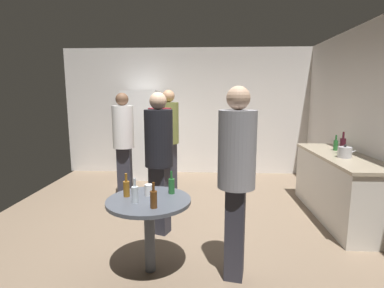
{
  "coord_description": "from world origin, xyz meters",
  "views": [
    {
      "loc": [
        0.42,
        -3.77,
        1.7
      ],
      "look_at": [
        0.23,
        0.09,
        1.06
      ],
      "focal_mm": 27.39,
      "sensor_mm": 36.0,
      "label": 1
    }
  ],
  "objects_px": {
    "refrigerator": "(142,135)",
    "beer_bottle_brown": "(154,199)",
    "beer_bottle_clear": "(135,194)",
    "person_in_gray_shirt": "(237,169)",
    "plastic_cup_white": "(149,190)",
    "person_in_black_shirt": "(159,153)",
    "person_in_maroon_shirt": "(160,143)",
    "person_in_olive_shirt": "(169,133)",
    "beer_bottle_green": "(172,185)",
    "beer_bottle_amber": "(126,188)",
    "kettle": "(345,152)",
    "foreground_table": "(149,210)",
    "beer_bottle_on_counter": "(336,145)",
    "wine_bottle_on_counter": "(343,146)",
    "person_in_white_shirt": "(123,138)"
  },
  "relations": [
    {
      "from": "refrigerator",
      "to": "kettle",
      "type": "bearing_deg",
      "value": -34.1
    },
    {
      "from": "beer_bottle_clear",
      "to": "person_in_black_shirt",
      "type": "xyz_separation_m",
      "value": [
        0.08,
        0.92,
        0.2
      ]
    },
    {
      "from": "beer_bottle_amber",
      "to": "person_in_maroon_shirt",
      "type": "bearing_deg",
      "value": 86.76
    },
    {
      "from": "plastic_cup_white",
      "to": "beer_bottle_brown",
      "type": "bearing_deg",
      "value": -71.52
    },
    {
      "from": "beer_bottle_on_counter",
      "to": "beer_bottle_clear",
      "type": "height_order",
      "value": "beer_bottle_on_counter"
    },
    {
      "from": "beer_bottle_green",
      "to": "beer_bottle_clear",
      "type": "relative_size",
      "value": 1.0
    },
    {
      "from": "refrigerator",
      "to": "person_in_olive_shirt",
      "type": "relative_size",
      "value": 1.0
    },
    {
      "from": "kettle",
      "to": "beer_bottle_amber",
      "type": "relative_size",
      "value": 1.06
    },
    {
      "from": "beer_bottle_brown",
      "to": "wine_bottle_on_counter",
      "type": "bearing_deg",
      "value": 35.74
    },
    {
      "from": "kettle",
      "to": "beer_bottle_on_counter",
      "type": "bearing_deg",
      "value": 79.2
    },
    {
      "from": "beer_bottle_on_counter",
      "to": "wine_bottle_on_counter",
      "type": "bearing_deg",
      "value": -94.59
    },
    {
      "from": "beer_bottle_on_counter",
      "to": "beer_bottle_brown",
      "type": "xyz_separation_m",
      "value": [
        -2.36,
        -1.95,
        -0.17
      ]
    },
    {
      "from": "kettle",
      "to": "person_in_maroon_shirt",
      "type": "height_order",
      "value": "person_in_maroon_shirt"
    },
    {
      "from": "beer_bottle_on_counter",
      "to": "beer_bottle_amber",
      "type": "distance_m",
      "value": 3.16
    },
    {
      "from": "wine_bottle_on_counter",
      "to": "beer_bottle_amber",
      "type": "height_order",
      "value": "wine_bottle_on_counter"
    },
    {
      "from": "beer_bottle_clear",
      "to": "person_in_gray_shirt",
      "type": "height_order",
      "value": "person_in_gray_shirt"
    },
    {
      "from": "beer_bottle_brown",
      "to": "plastic_cup_white",
      "type": "relative_size",
      "value": 2.09
    },
    {
      "from": "beer_bottle_clear",
      "to": "person_in_black_shirt",
      "type": "bearing_deg",
      "value": 85.27
    },
    {
      "from": "beer_bottle_amber",
      "to": "beer_bottle_clear",
      "type": "xyz_separation_m",
      "value": [
        0.12,
        -0.16,
        0.0
      ]
    },
    {
      "from": "wine_bottle_on_counter",
      "to": "beer_bottle_clear",
      "type": "distance_m",
      "value": 2.98
    },
    {
      "from": "refrigerator",
      "to": "person_in_maroon_shirt",
      "type": "relative_size",
      "value": 1.04
    },
    {
      "from": "beer_bottle_amber",
      "to": "person_in_olive_shirt",
      "type": "relative_size",
      "value": 0.13
    },
    {
      "from": "kettle",
      "to": "beer_bottle_clear",
      "type": "height_order",
      "value": "kettle"
    },
    {
      "from": "plastic_cup_white",
      "to": "person_in_black_shirt",
      "type": "height_order",
      "value": "person_in_black_shirt"
    },
    {
      "from": "plastic_cup_white",
      "to": "person_in_black_shirt",
      "type": "xyz_separation_m",
      "value": [
        -0.01,
        0.71,
        0.23
      ]
    },
    {
      "from": "refrigerator",
      "to": "beer_bottle_brown",
      "type": "relative_size",
      "value": 7.83
    },
    {
      "from": "person_in_olive_shirt",
      "to": "person_in_black_shirt",
      "type": "height_order",
      "value": "person_in_olive_shirt"
    },
    {
      "from": "person_in_white_shirt",
      "to": "person_in_gray_shirt",
      "type": "relative_size",
      "value": 0.98
    },
    {
      "from": "beer_bottle_on_counter",
      "to": "beer_bottle_green",
      "type": "relative_size",
      "value": 1.0
    },
    {
      "from": "beer_bottle_clear",
      "to": "beer_bottle_amber",
      "type": "bearing_deg",
      "value": 127.49
    },
    {
      "from": "wine_bottle_on_counter",
      "to": "person_in_olive_shirt",
      "type": "relative_size",
      "value": 0.17
    },
    {
      "from": "foreground_table",
      "to": "beer_bottle_brown",
      "type": "height_order",
      "value": "beer_bottle_brown"
    },
    {
      "from": "beer_bottle_on_counter",
      "to": "beer_bottle_amber",
      "type": "xyz_separation_m",
      "value": [
        -2.67,
        -1.67,
        -0.17
      ]
    },
    {
      "from": "wine_bottle_on_counter",
      "to": "foreground_table",
      "type": "bearing_deg",
      "value": -148.8
    },
    {
      "from": "person_in_gray_shirt",
      "to": "foreground_table",
      "type": "bearing_deg",
      "value": 8.18
    },
    {
      "from": "kettle",
      "to": "refrigerator",
      "type": "bearing_deg",
      "value": 145.9
    },
    {
      "from": "plastic_cup_white",
      "to": "person_in_olive_shirt",
      "type": "distance_m",
      "value": 2.27
    },
    {
      "from": "person_in_black_shirt",
      "to": "refrigerator",
      "type": "bearing_deg",
      "value": -142.43
    },
    {
      "from": "beer_bottle_amber",
      "to": "person_in_olive_shirt",
      "type": "distance_m",
      "value": 2.31
    },
    {
      "from": "beer_bottle_clear",
      "to": "person_in_white_shirt",
      "type": "distance_m",
      "value": 2.25
    },
    {
      "from": "beer_bottle_brown",
      "to": "beer_bottle_green",
      "type": "relative_size",
      "value": 1.0
    },
    {
      "from": "beer_bottle_green",
      "to": "plastic_cup_white",
      "type": "distance_m",
      "value": 0.23
    },
    {
      "from": "foreground_table",
      "to": "plastic_cup_white",
      "type": "height_order",
      "value": "plastic_cup_white"
    },
    {
      "from": "kettle",
      "to": "foreground_table",
      "type": "bearing_deg",
      "value": -152.49
    },
    {
      "from": "wine_bottle_on_counter",
      "to": "person_in_gray_shirt",
      "type": "xyz_separation_m",
      "value": [
        -1.61,
        -1.51,
        0.03
      ]
    },
    {
      "from": "person_in_maroon_shirt",
      "to": "person_in_olive_shirt",
      "type": "distance_m",
      "value": 0.74
    },
    {
      "from": "beer_bottle_clear",
      "to": "person_in_maroon_shirt",
      "type": "relative_size",
      "value": 0.13
    },
    {
      "from": "beer_bottle_brown",
      "to": "person_in_olive_shirt",
      "type": "distance_m",
      "value": 2.59
    },
    {
      "from": "beer_bottle_green",
      "to": "person_in_maroon_shirt",
      "type": "relative_size",
      "value": 0.13
    },
    {
      "from": "refrigerator",
      "to": "person_in_black_shirt",
      "type": "distance_m",
      "value": 2.65
    }
  ]
}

